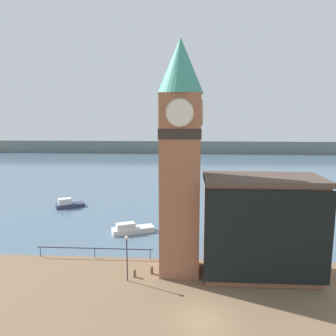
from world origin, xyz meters
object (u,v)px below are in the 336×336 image
pier_building (261,227)px  boat_near (131,229)px  mooring_bollard_far (152,270)px  lamp_post (127,250)px  boat_far (68,204)px  clock_tower (180,153)px  mooring_bollard_near (135,273)px

pier_building → boat_near: pier_building is taller
boat_near → mooring_bollard_far: bearing=-92.4°
mooring_bollard_far → lamp_post: 3.65m
boat_far → mooring_bollard_far: size_ratio=6.56×
pier_building → clock_tower: bearing=177.0°
boat_far → pier_building: bearing=-66.9°
lamp_post → boat_far: bearing=120.9°
boat_near → lamp_post: lamp_post is taller
mooring_bollard_far → clock_tower: bearing=18.2°
clock_tower → boat_far: bearing=131.5°
clock_tower → boat_far: size_ratio=4.48×
pier_building → mooring_bollard_far: size_ratio=14.63×
boat_far → mooring_bollard_near: (14.81, -23.10, -0.14)m
boat_far → mooring_bollard_near: boat_far is taller
clock_tower → mooring_bollard_far: size_ratio=29.43×
clock_tower → pier_building: (7.66, -0.41, -6.85)m
pier_building → lamp_post: (-12.40, -1.94, -1.81)m
pier_building → mooring_bollard_far: 11.20m
pier_building → lamp_post: 12.68m
pier_building → boat_near: size_ratio=1.92×
mooring_bollard_near → mooring_bollard_far: mooring_bollard_near is taller
lamp_post → mooring_bollard_near: bearing=51.7°
lamp_post → mooring_bollard_far: bearing=35.1°
boat_far → mooring_bollard_near: size_ratio=6.45×
mooring_bollard_near → lamp_post: lamp_post is taller
mooring_bollard_near → mooring_bollard_far: size_ratio=1.02×
mooring_bollard_far → mooring_bollard_near: bearing=-153.6°
clock_tower → mooring_bollard_far: 11.58m
clock_tower → pier_building: bearing=-3.0°
pier_building → mooring_bollard_near: (-11.83, -1.22, -4.39)m
mooring_bollard_near → lamp_post: size_ratio=0.18×
boat_far → boat_near: bearing=-69.7°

